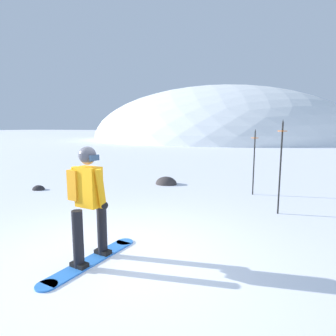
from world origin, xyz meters
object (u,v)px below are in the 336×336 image
piste_marker_far (281,161)px  rock_small (166,184)px  snowboarder_main (88,201)px  piste_marker_near (254,158)px  rock_mid (39,190)px

piste_marker_far → rock_small: (-3.58, 2.32, -1.22)m
snowboarder_main → piste_marker_far: size_ratio=0.84×
piste_marker_far → rock_small: size_ratio=2.85×
piste_marker_near → rock_mid: piste_marker_near is taller
rock_mid → piste_marker_near: bearing=14.0°
rock_small → rock_mid: bearing=-148.3°
rock_mid → rock_small: rock_small is taller
piste_marker_near → rock_mid: size_ratio=4.76×
snowboarder_main → rock_mid: bearing=141.1°
rock_mid → snowboarder_main: bearing=-38.9°
snowboarder_main → piste_marker_near: bearing=68.1°
piste_marker_near → piste_marker_far: bearing=-69.7°
piste_marker_near → piste_marker_far: (0.65, -1.75, 0.12)m
snowboarder_main → piste_marker_far: bearing=51.5°
piste_marker_far → rock_mid: 7.23m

